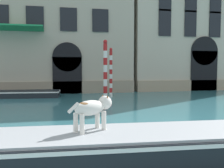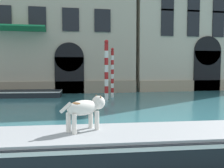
{
  "view_description": "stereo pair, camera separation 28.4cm",
  "coord_description": "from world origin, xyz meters",
  "px_view_note": "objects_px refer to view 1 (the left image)",
  "views": [
    {
      "loc": [
        1.17,
        -1.01,
        2.15
      ],
      "look_at": [
        3.91,
        11.5,
        1.2
      ],
      "focal_mm": 42.0,
      "sensor_mm": 36.0,
      "label": 1
    },
    {
      "loc": [
        1.45,
        -1.07,
        2.15
      ],
      "look_at": [
        3.91,
        11.5,
        1.2
      ],
      "focal_mm": 42.0,
      "sensor_mm": 36.0,
      "label": 2
    }
  ],
  "objects_px": {
    "boat_moored_near_palazzo": "(13,94)",
    "mooring_pole_0": "(105,70)",
    "dog_on_deck": "(93,108)",
    "boat_foreground": "(132,146)",
    "mooring_pole_2": "(111,72)"
  },
  "relations": [
    {
      "from": "boat_moored_near_palazzo",
      "to": "dog_on_deck",
      "type": "bearing_deg",
      "value": -68.06
    },
    {
      "from": "boat_moored_near_palazzo",
      "to": "mooring_pole_2",
      "type": "height_order",
      "value": "mooring_pole_2"
    },
    {
      "from": "mooring_pole_2",
      "to": "dog_on_deck",
      "type": "bearing_deg",
      "value": -104.07
    },
    {
      "from": "boat_moored_near_palazzo",
      "to": "mooring_pole_0",
      "type": "height_order",
      "value": "mooring_pole_0"
    },
    {
      "from": "mooring_pole_0",
      "to": "mooring_pole_2",
      "type": "distance_m",
      "value": 1.53
    },
    {
      "from": "boat_foreground",
      "to": "mooring_pole_2",
      "type": "distance_m",
      "value": 11.67
    },
    {
      "from": "mooring_pole_2",
      "to": "boat_moored_near_palazzo",
      "type": "bearing_deg",
      "value": 168.58
    },
    {
      "from": "boat_foreground",
      "to": "dog_on_deck",
      "type": "height_order",
      "value": "dog_on_deck"
    },
    {
      "from": "mooring_pole_0",
      "to": "dog_on_deck",
      "type": "bearing_deg",
      "value": -102.45
    },
    {
      "from": "dog_on_deck",
      "to": "mooring_pole_2",
      "type": "relative_size",
      "value": 0.32
    },
    {
      "from": "dog_on_deck",
      "to": "boat_moored_near_palazzo",
      "type": "relative_size",
      "value": 0.17
    },
    {
      "from": "mooring_pole_0",
      "to": "mooring_pole_2",
      "type": "xyz_separation_m",
      "value": [
        0.64,
        1.38,
        -0.2
      ]
    },
    {
      "from": "boat_foreground",
      "to": "mooring_pole_2",
      "type": "bearing_deg",
      "value": 84.04
    },
    {
      "from": "boat_foreground",
      "to": "mooring_pole_2",
      "type": "relative_size",
      "value": 2.41
    },
    {
      "from": "mooring_pole_0",
      "to": "mooring_pole_2",
      "type": "relative_size",
      "value": 1.12
    }
  ]
}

